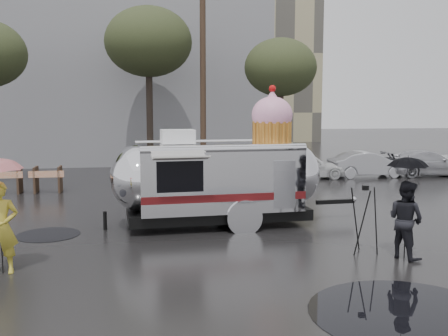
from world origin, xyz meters
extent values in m
plane|color=black|center=(0.00, 0.00, 0.00)|extent=(120.00, 120.00, 0.00)
cylinder|color=black|center=(-2.94, 3.00, 0.01)|extent=(1.63, 1.63, 0.01)
cylinder|color=black|center=(3.69, -3.37, 0.01)|extent=(3.24, 3.24, 0.01)
cylinder|color=black|center=(0.97, 5.09, 0.01)|extent=(2.14, 2.14, 0.01)
cube|color=slate|center=(-4.00, 24.00, 6.50)|extent=(22.00, 12.00, 13.00)
cylinder|color=#473323|center=(2.50, 14.00, 4.50)|extent=(0.28, 0.28, 9.00)
cylinder|color=#382D26|center=(0.00, 15.00, 3.38)|extent=(0.32, 0.32, 6.75)
ellipsoid|color=#2C361B|center=(0.00, 15.00, 6.38)|extent=(4.20, 4.20, 3.30)
cylinder|color=#382D26|center=(6.00, 13.00, 2.70)|extent=(0.32, 0.32, 5.40)
ellipsoid|color=#2C361B|center=(6.00, 13.00, 5.10)|extent=(3.36, 3.36, 2.64)
cube|color=#473323|center=(-5.10, 10.00, 0.50)|extent=(0.08, 0.80, 1.00)
cube|color=#E5590C|center=(-5.55, 9.62, 0.75)|extent=(1.30, 0.04, 0.25)
cube|color=#473323|center=(-4.50, 10.00, 0.50)|extent=(0.08, 0.80, 1.00)
cube|color=#473323|center=(-3.60, 10.00, 0.50)|extent=(0.08, 0.80, 1.00)
cube|color=#E5590C|center=(-4.05, 9.62, 0.75)|extent=(1.30, 0.04, 0.25)
imported|color=silver|center=(7.00, 12.00, 0.70)|extent=(4.00, 1.80, 1.40)
imported|color=#B2B2B7|center=(10.00, 12.00, 0.70)|extent=(4.00, 1.80, 1.40)
imported|color=#B2B2B7|center=(13.00, 12.00, 0.72)|extent=(4.20, 1.80, 1.44)
cube|color=silver|center=(1.59, 3.51, 1.40)|extent=(4.52, 2.55, 1.80)
ellipsoid|color=silver|center=(3.78, 3.64, 1.40)|extent=(1.63, 2.38, 1.80)
ellipsoid|color=silver|center=(-0.61, 3.39, 1.40)|extent=(1.63, 2.38, 1.80)
cube|color=black|center=(1.59, 3.51, 0.35)|extent=(5.11, 2.28, 0.30)
cylinder|color=black|center=(2.14, 2.51, 0.35)|extent=(0.71, 0.26, 0.70)
cylinder|color=black|center=(2.03, 4.57, 0.35)|extent=(0.71, 0.26, 0.70)
cylinder|color=silver|center=(2.15, 2.37, 0.40)|extent=(0.96, 0.16, 0.96)
cube|color=black|center=(5.18, 3.72, 0.50)|extent=(1.20, 0.19, 0.12)
sphere|color=silver|center=(5.78, 3.76, 0.55)|extent=(0.17, 0.17, 0.16)
cylinder|color=black|center=(-1.51, 3.33, 0.25)|extent=(0.11, 0.11, 0.50)
cube|color=#550F11|center=(1.65, 2.37, 0.95)|extent=(4.39, 0.28, 0.20)
cube|color=#550F11|center=(1.52, 4.66, 0.95)|extent=(4.39, 0.28, 0.20)
cube|color=black|center=(0.46, 2.29, 1.55)|extent=(1.20, 0.10, 0.80)
cube|color=#BAB5AC|center=(0.47, 2.05, 2.05)|extent=(1.43, 0.58, 0.14)
cube|color=silver|center=(3.25, 2.45, 1.25)|extent=(0.60, 0.06, 1.30)
cube|color=white|center=(0.49, 3.45, 2.50)|extent=(0.94, 0.70, 0.38)
cylinder|color=orange|center=(3.18, 3.61, 2.60)|extent=(1.10, 1.10, 0.60)
ellipsoid|color=#FFACCF|center=(3.18, 3.61, 3.08)|extent=(1.22, 1.22, 1.04)
cone|color=#FFACCF|center=(3.18, 3.61, 3.60)|extent=(0.53, 0.53, 0.40)
sphere|color=red|center=(3.18, 3.61, 3.82)|extent=(0.21, 0.21, 0.20)
imported|color=gold|center=(-3.32, -0.10, 0.93)|extent=(0.69, 0.48, 1.86)
cylinder|color=black|center=(-3.32, -0.10, 0.83)|extent=(0.02, 0.02, 1.65)
imported|color=black|center=(5.17, -0.44, 0.86)|extent=(0.76, 0.94, 1.72)
imported|color=black|center=(5.17, -0.44, 1.91)|extent=(1.06, 1.06, 0.72)
cylinder|color=black|center=(5.17, -0.44, 0.83)|extent=(0.02, 0.02, 1.65)
cylinder|color=black|center=(4.72, 0.06, 0.74)|extent=(0.06, 0.35, 1.50)
cylinder|color=black|center=(4.34, 0.33, 0.74)|extent=(0.32, 0.17, 1.50)
cylinder|color=black|center=(4.30, -0.13, 0.74)|extent=(0.29, 0.21, 1.50)
cube|color=black|center=(4.45, 0.09, 1.51)|extent=(0.14, 0.12, 0.11)
camera|label=1|loc=(-0.58, -10.88, 3.36)|focal=42.00mm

